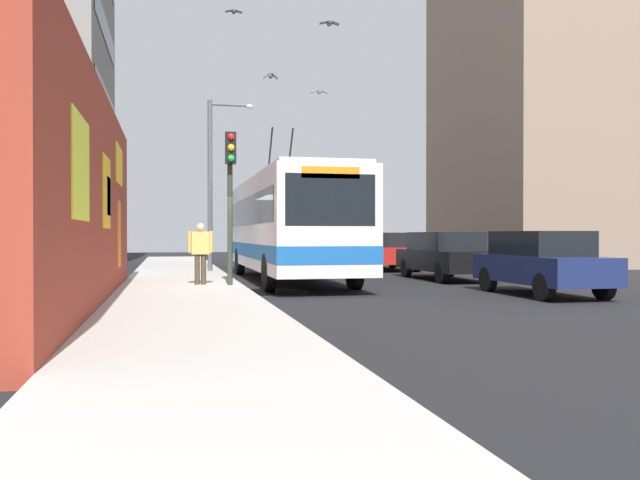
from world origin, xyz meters
The scene contains 14 objects.
ground_plane centered at (0.00, 0.00, 0.00)m, with size 80.00×80.00×0.00m, color black.
sidewalk_slab centered at (0.00, 1.60, 0.07)m, with size 48.00×3.20×0.15m, color #ADA8A0.
graffiti_wall centered at (-3.81, 3.35, 2.20)m, with size 14.38×0.32×4.40m.
building_far_left centered at (13.86, 9.20, 10.97)m, with size 10.87×8.90×21.95m.
building_far_right centered at (12.13, -17.00, 10.76)m, with size 10.55×9.63×21.51m.
city_bus centered at (3.24, -1.80, 1.85)m, with size 11.58×2.63×5.12m.
parked_car_navy centered at (-3.09, -7.00, 0.83)m, with size 4.06×1.74×1.58m.
parked_car_black centered at (2.73, -7.00, 0.84)m, with size 4.71×1.84×1.58m.
parked_car_red centered at (8.98, -7.00, 0.83)m, with size 4.53×1.85×1.58m.
pedestrian_midblock centered at (0.35, 1.12, 1.12)m, with size 0.22×0.67×1.65m.
traffic_light centered at (-0.11, 0.35, 2.90)m, with size 0.49×0.28×4.08m.
street_lamp centered at (7.24, 0.26, 3.81)m, with size 0.44×1.70×6.36m.
flying_pigeons centered at (1.70, -1.61, 7.47)m, with size 9.52×3.09×3.05m.
curbside_puddle centered at (-0.66, -0.60, 0.00)m, with size 2.14×2.14×0.00m, color black.
Camera 1 is at (-17.81, 1.93, 1.49)m, focal length 37.32 mm.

